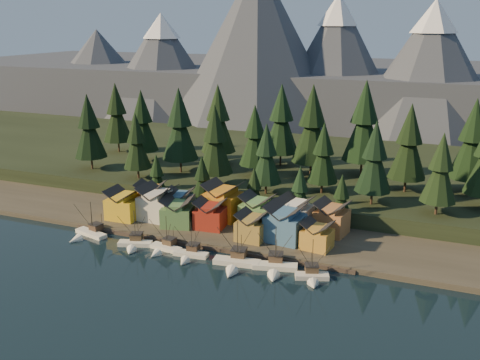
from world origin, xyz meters
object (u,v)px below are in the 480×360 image
at_px(boat_2, 163,244).
at_px(house_back_1, 180,202).
at_px(boat_3, 189,251).
at_px(house_front_1, 158,202).
at_px(boat_6, 312,271).
at_px(house_back_0, 151,196).
at_px(boat_5, 275,262).
at_px(boat_4, 235,258).
at_px(boat_1, 134,240).
at_px(house_front_0, 124,203).
at_px(boat_0, 87,230).

distance_m(boat_2, house_back_1, 22.19).
xyz_separation_m(boat_3, house_back_1, (-14.11, 22.13, 4.08)).
bearing_deg(boat_2, house_front_1, 131.92).
bearing_deg(boat_6, house_back_0, 138.50).
bearing_deg(boat_5, boat_4, 174.77).
xyz_separation_m(boat_1, boat_5, (39.12, 0.34, 0.12)).
height_order(boat_1, boat_2, boat_1).
height_order(boat_1, house_back_0, house_back_0).
xyz_separation_m(boat_4, house_back_0, (-37.40, 23.52, 4.10)).
height_order(boat_3, boat_6, boat_6).
height_order(boat_4, house_back_1, boat_4).
distance_m(boat_2, house_front_0, 25.13).
height_order(boat_0, boat_3, boat_0).
distance_m(boat_3, boat_5, 22.49).
relative_size(boat_2, boat_5, 0.84).
relative_size(boat_6, house_back_0, 1.08).
bearing_deg(house_back_0, house_front_0, -129.18).
distance_m(boat_5, boat_6, 9.67).
xyz_separation_m(boat_0, boat_2, (24.48, -0.69, -0.00)).
relative_size(boat_3, house_back_1, 1.14).
height_order(boat_1, house_back_1, house_back_1).
relative_size(boat_0, house_front_0, 1.26).
xyz_separation_m(boat_5, house_back_1, (-36.57, 21.24, 3.78)).
xyz_separation_m(boat_2, house_front_1, (-11.10, 16.72, 4.86)).
xyz_separation_m(boat_3, house_back_0, (-24.57, 23.02, 4.46)).
bearing_deg(house_back_0, house_back_1, -16.87).
bearing_deg(boat_1, boat_5, -16.97).
height_order(boat_2, boat_5, boat_5).
xyz_separation_m(boat_3, house_front_1, (-19.20, 17.87, 4.93)).
bearing_deg(boat_5, house_back_1, 136.45).
relative_size(boat_0, boat_6, 1.07).
xyz_separation_m(boat_1, house_back_0, (-7.91, 22.47, 4.28)).
distance_m(boat_3, house_back_0, 33.96).
bearing_deg(boat_3, boat_1, 173.96).
height_order(boat_2, boat_4, boat_4).
bearing_deg(house_back_1, boat_6, -36.60).
distance_m(boat_0, house_front_0, 14.03).
bearing_deg(boat_1, boat_0, 157.88).
bearing_deg(boat_4, house_front_0, 152.85).
height_order(boat_4, house_back_0, boat_4).
height_order(boat_0, house_back_1, house_back_1).
xyz_separation_m(boat_3, boat_4, (12.83, -0.49, 0.35)).
relative_size(boat_0, boat_5, 0.94).
bearing_deg(boat_3, house_front_0, 148.87).
height_order(boat_0, boat_4, boat_4).
bearing_deg(house_back_1, boat_1, -107.31).
height_order(boat_5, house_front_1, house_front_1).
xyz_separation_m(boat_1, house_front_1, (-2.54, 17.33, 4.75)).
bearing_deg(house_front_1, boat_0, -127.17).
xyz_separation_m(house_front_1, house_back_0, (-5.36, 5.15, -0.47)).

